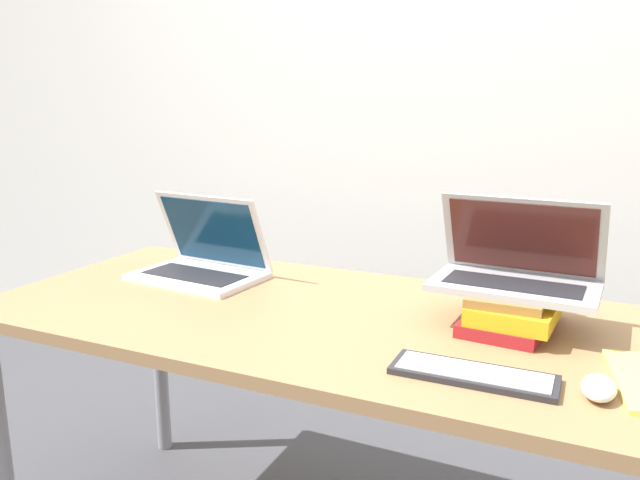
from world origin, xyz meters
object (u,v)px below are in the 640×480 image
object	(u,v)px
mouse	(599,388)
wireless_keyboard	(473,374)
book_stack	(513,308)
laptop_on_books	(516,269)
laptop_left	(203,261)

from	to	relation	value
mouse	wireless_keyboard	bearing A→B (deg)	-176.11
book_stack	mouse	size ratio (longest dim) A/B	2.94
book_stack	mouse	world-z (taller)	book_stack
laptop_on_books	mouse	world-z (taller)	laptop_on_books
laptop_left	book_stack	xyz separation A→B (m)	(0.88, -0.04, -0.00)
laptop_left	book_stack	world-z (taller)	laptop_left
laptop_left	mouse	xyz separation A→B (m)	(1.07, -0.34, -0.03)
wireless_keyboard	mouse	world-z (taller)	mouse
laptop_on_books	wireless_keyboard	distance (m)	0.35
book_stack	laptop_on_books	world-z (taller)	laptop_on_books
laptop_left	laptop_on_books	xyz separation A→B (m)	(0.88, -0.02, 0.08)
laptop_left	wireless_keyboard	size ratio (longest dim) A/B	1.25
wireless_keyboard	mouse	xyz separation A→B (m)	(0.21, 0.01, 0.01)
laptop_left	laptop_on_books	world-z (taller)	laptop_on_books
wireless_keyboard	mouse	size ratio (longest dim) A/B	3.17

